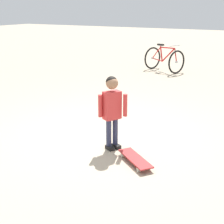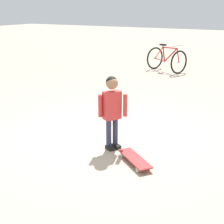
% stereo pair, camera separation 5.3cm
% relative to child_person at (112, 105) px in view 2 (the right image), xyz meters
% --- Properties ---
extents(ground_plane, '(50.00, 50.00, 0.00)m').
position_rel_child_person_xyz_m(ground_plane, '(-0.40, -0.35, -0.66)').
color(ground_plane, tan).
extents(child_person, '(0.28, 0.35, 1.06)m').
position_rel_child_person_xyz_m(child_person, '(0.00, 0.00, 0.00)').
color(child_person, '#2D3351').
rests_on(child_person, ground).
extents(skateboard, '(0.54, 0.63, 0.07)m').
position_rel_child_person_xyz_m(skateboard, '(0.27, 0.50, -0.60)').
color(skateboard, '#B22D2D').
rests_on(skateboard, ground).
extents(bicycle_near, '(1.07, 1.26, 0.85)m').
position_rel_child_person_xyz_m(bicycle_near, '(-5.92, -1.44, -0.28)').
color(bicycle_near, black).
rests_on(bicycle_near, ground).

